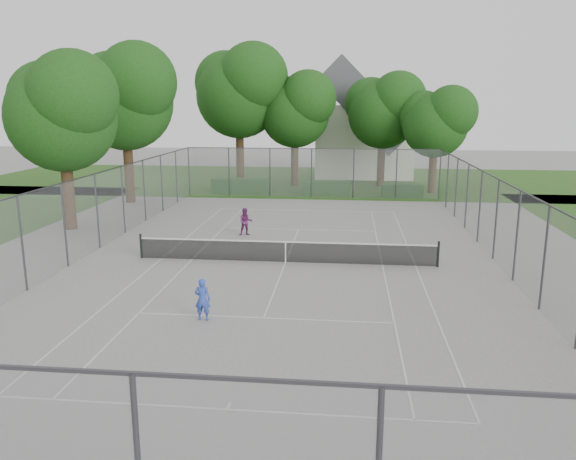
# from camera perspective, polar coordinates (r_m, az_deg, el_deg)

# --- Properties ---
(ground) EXTENTS (120.00, 120.00, 0.00)m
(ground) POSITION_cam_1_polar(r_m,az_deg,el_deg) (24.10, -0.25, -3.31)
(ground) COLOR slate
(ground) RESTS_ON ground
(grass_far) EXTENTS (60.00, 20.00, 0.00)m
(grass_far) POSITION_cam_1_polar(r_m,az_deg,el_deg) (49.53, 3.06, 5.06)
(grass_far) COLOR #234A15
(grass_far) RESTS_ON ground
(court_markings) EXTENTS (11.03, 23.83, 0.01)m
(court_markings) POSITION_cam_1_polar(r_m,az_deg,el_deg) (24.10, -0.25, -3.30)
(court_markings) COLOR beige
(court_markings) RESTS_ON ground
(tennis_net) EXTENTS (12.87, 0.10, 1.10)m
(tennis_net) POSITION_cam_1_polar(r_m,az_deg,el_deg) (23.97, -0.25, -2.14)
(tennis_net) COLOR black
(tennis_net) RESTS_ON ground
(perimeter_fence) EXTENTS (18.08, 34.08, 3.52)m
(perimeter_fence) POSITION_cam_1_polar(r_m,az_deg,el_deg) (23.66, -0.25, 0.90)
(perimeter_fence) COLOR #38383D
(perimeter_fence) RESTS_ON ground
(tree_far_left) EXTENTS (7.90, 7.22, 11.36)m
(tree_far_left) POSITION_cam_1_polar(r_m,az_deg,el_deg) (46.74, -4.92, 14.16)
(tree_far_left) COLOR #332112
(tree_far_left) RESTS_ON ground
(tree_far_midleft) EXTENTS (6.41, 5.85, 9.21)m
(tree_far_midleft) POSITION_cam_1_polar(r_m,az_deg,el_deg) (45.95, 0.79, 12.38)
(tree_far_midleft) COLOR #332112
(tree_far_midleft) RESTS_ON ground
(tree_far_midright) EXTENTS (6.33, 5.78, 9.10)m
(tree_far_midright) POSITION_cam_1_polar(r_m,az_deg,el_deg) (46.10, 9.73, 12.11)
(tree_far_midright) COLOR #332112
(tree_far_midright) RESTS_ON ground
(tree_far_right) EXTENTS (5.53, 5.05, 7.95)m
(tree_far_right) POSITION_cam_1_polar(r_m,az_deg,el_deg) (43.60, 14.85, 10.79)
(tree_far_right) COLOR #332112
(tree_far_right) RESTS_ON ground
(tree_side_back) EXTENTS (7.33, 6.70, 10.54)m
(tree_side_back) POSITION_cam_1_polar(r_m,az_deg,el_deg) (39.50, -16.23, 13.14)
(tree_side_back) COLOR #332112
(tree_side_back) RESTS_ON ground
(tree_side_front) EXTENTS (6.48, 5.92, 9.31)m
(tree_side_front) POSITION_cam_1_polar(r_m,az_deg,el_deg) (31.86, -21.98, 11.39)
(tree_side_front) COLOR #332112
(tree_side_front) RESTS_ON ground
(hedge_left) EXTENTS (4.25, 1.27, 1.06)m
(hedge_left) POSITION_cam_1_polar(r_m,az_deg,el_deg) (42.77, -4.86, 4.51)
(hedge_left) COLOR #1A4616
(hedge_left) RESTS_ON ground
(hedge_mid) EXTENTS (3.36, 0.96, 1.06)m
(hedge_mid) POSITION_cam_1_polar(r_m,az_deg,el_deg) (41.62, 3.91, 4.29)
(hedge_mid) COLOR #1A4616
(hedge_mid) RESTS_ON ground
(hedge_right) EXTENTS (2.93, 1.07, 0.88)m
(hedge_right) POSITION_cam_1_polar(r_m,az_deg,el_deg) (41.71, 11.54, 3.95)
(hedge_right) COLOR #1A4616
(hedge_right) RESTS_ON ground
(house) EXTENTS (8.59, 6.65, 10.69)m
(house) POSITION_cam_1_polar(r_m,az_deg,el_deg) (52.68, 7.74, 10.13)
(house) COLOR white
(house) RESTS_ON ground
(girl_player) EXTENTS (0.51, 0.34, 1.37)m
(girl_player) POSITION_cam_1_polar(r_m,az_deg,el_deg) (17.90, -8.68, -6.98)
(girl_player) COLOR #2E47AE
(girl_player) RESTS_ON ground
(woman_player) EXTENTS (0.80, 0.69, 1.42)m
(woman_player) POSITION_cam_1_polar(r_m,az_deg,el_deg) (28.91, -4.32, 0.84)
(woman_player) COLOR #65215C
(woman_player) RESTS_ON ground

